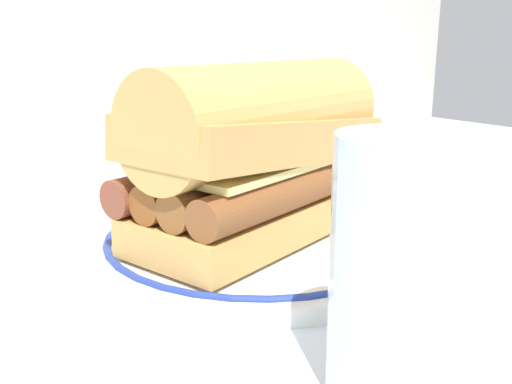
{
  "coord_description": "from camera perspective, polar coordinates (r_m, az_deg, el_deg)",
  "views": [
    {
      "loc": [
        -0.24,
        -0.33,
        0.16
      ],
      "look_at": [
        0.01,
        0.0,
        0.04
      ],
      "focal_mm": 40.29,
      "sensor_mm": 36.0,
      "label": 1
    }
  ],
  "objects": [
    {
      "name": "ground_plane",
      "position": [
        0.44,
        -1.02,
        -6.1
      ],
      "size": [
        1.5,
        1.5,
        0.0
      ],
      "primitive_type": "plane",
      "color": "silver"
    },
    {
      "name": "plate",
      "position": [
        0.44,
        -0.0,
        -4.63
      ],
      "size": [
        0.25,
        0.25,
        0.01
      ],
      "color": "white",
      "rests_on": "ground_plane"
    },
    {
      "name": "sausage_sandwich",
      "position": [
        0.43,
        -0.0,
        4.17
      ],
      "size": [
        0.22,
        0.15,
        0.13
      ],
      "rotation": [
        0.0,
        0.0,
        0.26
      ],
      "color": "tan",
      "rests_on": "plate"
    },
    {
      "name": "drinking_glass",
      "position": [
        0.26,
        13.94,
        -9.19
      ],
      "size": [
        0.06,
        0.06,
        0.12
      ],
      "color": "silver",
      "rests_on": "ground_plane"
    }
  ]
}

